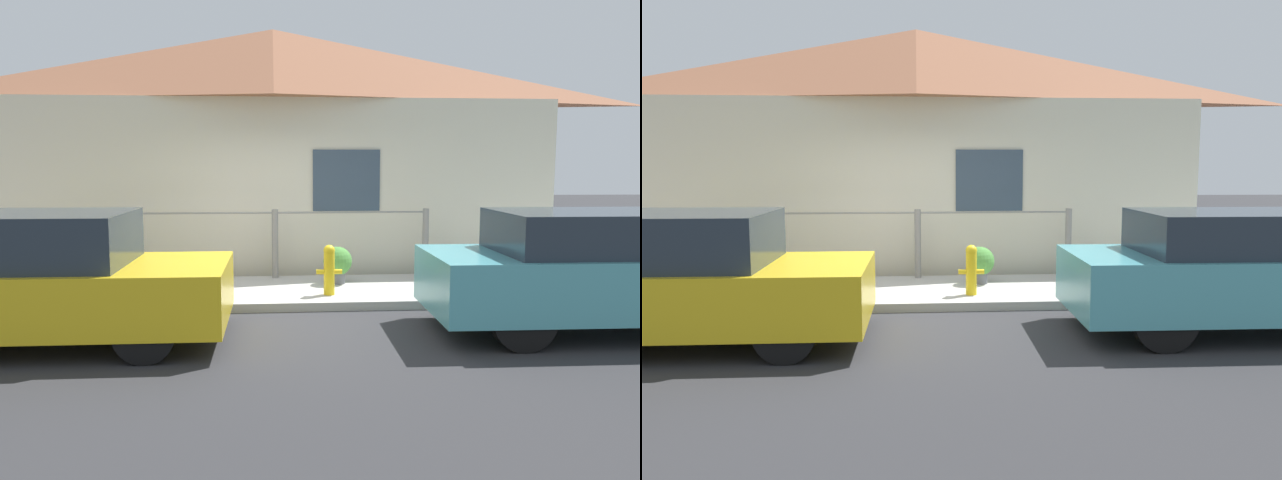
{
  "view_description": "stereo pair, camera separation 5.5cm",
  "coord_description": "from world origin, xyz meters",
  "views": [
    {
      "loc": [
        -0.06,
        -7.87,
        1.89
      ],
      "look_at": [
        0.58,
        0.3,
        0.9
      ],
      "focal_mm": 35.0,
      "sensor_mm": 36.0,
      "label": 1
    },
    {
      "loc": [
        -0.01,
        -7.87,
        1.89
      ],
      "look_at": [
        0.58,
        0.3,
        0.9
      ],
      "focal_mm": 35.0,
      "sensor_mm": 36.0,
      "label": 2
    }
  ],
  "objects": [
    {
      "name": "house",
      "position": [
        0.0,
        3.3,
        3.37
      ],
      "size": [
        9.81,
        2.23,
        4.24
      ],
      "color": "beige",
      "rests_on": "ground_plane"
    },
    {
      "name": "fire_hydrant",
      "position": [
        0.73,
        0.5,
        0.48
      ],
      "size": [
        0.35,
        0.16,
        0.69
      ],
      "color": "yellow",
      "rests_on": "sidewalk"
    },
    {
      "name": "fence",
      "position": [
        0.0,
        1.86,
        0.71
      ],
      "size": [
        4.9,
        0.1,
        1.08
      ],
      "color": "gray",
      "rests_on": "sidewalk"
    },
    {
      "name": "sidewalk",
      "position": [
        0.0,
        1.0,
        0.06
      ],
      "size": [
        24.0,
        2.01,
        0.12
      ],
      "color": "#B2AFA8",
      "rests_on": "ground_plane"
    },
    {
      "name": "potted_plant_near_hydrant",
      "position": [
        0.93,
        1.3,
        0.43
      ],
      "size": [
        0.43,
        0.43,
        0.56
      ],
      "color": "slate",
      "rests_on": "sidewalk"
    },
    {
      "name": "potted_plant_by_fence",
      "position": [
        -2.53,
        1.16,
        0.39
      ],
      "size": [
        0.38,
        0.38,
        0.51
      ],
      "color": "brown",
      "rests_on": "sidewalk"
    },
    {
      "name": "car_left",
      "position": [
        -2.53,
        -1.19,
        0.69
      ],
      "size": [
        3.92,
        1.78,
        1.4
      ],
      "rotation": [
        0.0,
        0.0,
        -0.01
      ],
      "color": "gold",
      "rests_on": "ground_plane"
    },
    {
      "name": "ground_plane",
      "position": [
        0.0,
        0.0,
        0.0
      ],
      "size": [
        60.0,
        60.0,
        0.0
      ],
      "primitive_type": "plane",
      "color": "#2D2D30"
    },
    {
      "name": "car_right",
      "position": [
        3.77,
        -1.19,
        0.7
      ],
      "size": [
        4.24,
        1.7,
        1.38
      ],
      "rotation": [
        0.0,
        0.0,
        -0.02
      ],
      "color": "teal",
      "rests_on": "ground_plane"
    }
  ]
}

